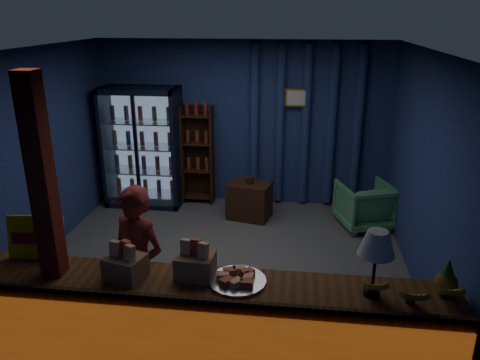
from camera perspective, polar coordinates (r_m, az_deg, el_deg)
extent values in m
plane|color=#515154|center=(5.94, -2.38, -10.34)|extent=(4.60, 4.60, 0.00)
plane|color=navy|center=(7.50, 0.28, 6.88)|extent=(4.60, 0.00, 4.60)
plane|color=navy|center=(3.43, -8.86, -9.79)|extent=(4.60, 0.00, 4.60)
plane|color=navy|center=(6.21, -24.00, 2.36)|extent=(0.00, 4.40, 4.40)
plane|color=navy|center=(5.51, 21.71, 0.60)|extent=(0.00, 4.40, 4.40)
plane|color=#472D19|center=(5.15, -2.80, 15.55)|extent=(4.60, 4.60, 0.00)
cube|color=brown|center=(4.13, -7.05, -17.75)|extent=(4.40, 0.55, 0.95)
cube|color=red|center=(3.91, -8.14, -20.29)|extent=(4.35, 0.02, 0.81)
cube|color=#3E1F13|center=(3.63, -8.45, -14.10)|extent=(4.40, 0.04, 0.04)
cube|color=maroon|center=(4.07, -22.13, -6.18)|extent=(0.16, 0.16, 2.60)
cube|color=black|center=(7.85, -11.14, 4.45)|extent=(1.20, 0.06, 1.90)
cube|color=black|center=(7.80, -15.73, 3.98)|extent=(0.06, 0.60, 1.90)
cube|color=black|center=(7.44, -7.59, 3.80)|extent=(0.06, 0.60, 1.90)
cube|color=black|center=(7.41, -12.25, 10.68)|extent=(1.20, 0.60, 0.08)
cube|color=black|center=(7.89, -11.30, -2.46)|extent=(1.20, 0.60, 0.08)
cube|color=#99B2D8|center=(7.80, -11.25, 4.35)|extent=(1.08, 0.02, 1.74)
cube|color=white|center=(7.35, -12.45, 3.30)|extent=(1.12, 0.02, 1.78)
cube|color=black|center=(7.33, -12.50, 3.26)|extent=(0.05, 0.05, 1.80)
cube|color=silver|center=(7.85, -11.36, -1.58)|extent=(1.08, 0.48, 0.02)
cylinder|color=#AC3518|center=(7.95, -14.51, -0.54)|extent=(0.07, 0.07, 0.22)
cylinder|color=#286F1B|center=(7.87, -12.98, -0.61)|extent=(0.07, 0.07, 0.22)
cylinder|color=olive|center=(7.80, -11.43, -0.69)|extent=(0.07, 0.07, 0.22)
cylinder|color=#1A1752|center=(7.73, -9.85, -0.77)|extent=(0.07, 0.07, 0.22)
cylinder|color=maroon|center=(7.67, -8.24, -0.84)|extent=(0.07, 0.07, 0.22)
cube|color=silver|center=(7.71, -11.56, 1.19)|extent=(1.08, 0.48, 0.02)
cylinder|color=#286F1B|center=(7.83, -14.75, 2.21)|extent=(0.07, 0.07, 0.22)
cylinder|color=olive|center=(7.75, -13.21, 2.16)|extent=(0.07, 0.07, 0.22)
cylinder|color=#1A1752|center=(7.67, -11.63, 2.11)|extent=(0.07, 0.07, 0.22)
cylinder|color=maroon|center=(7.60, -10.02, 2.06)|extent=(0.07, 0.07, 0.22)
cylinder|color=#AC3518|center=(7.54, -8.39, 2.00)|extent=(0.07, 0.07, 0.22)
cube|color=silver|center=(7.60, -11.77, 4.05)|extent=(1.08, 0.48, 0.02)
cylinder|color=olive|center=(7.72, -15.01, 5.04)|extent=(0.07, 0.07, 0.22)
cylinder|color=#1A1752|center=(7.64, -13.44, 5.02)|extent=(0.07, 0.07, 0.22)
cylinder|color=maroon|center=(7.56, -11.84, 5.00)|extent=(0.07, 0.07, 0.22)
cylinder|color=#AC3518|center=(7.49, -10.20, 4.97)|extent=(0.07, 0.07, 0.22)
cylinder|color=#286F1B|center=(7.43, -8.54, 4.94)|extent=(0.07, 0.07, 0.22)
cube|color=silver|center=(7.50, -11.98, 6.99)|extent=(1.08, 0.48, 0.02)
cylinder|color=#1A1752|center=(7.63, -15.28, 7.94)|extent=(0.07, 0.07, 0.22)
cylinder|color=maroon|center=(7.55, -13.68, 7.95)|extent=(0.07, 0.07, 0.22)
cylinder|color=#AC3518|center=(7.47, -12.05, 7.96)|extent=(0.07, 0.07, 0.22)
cylinder|color=#286F1B|center=(7.40, -10.39, 7.96)|extent=(0.07, 0.07, 0.22)
cylinder|color=olive|center=(7.34, -8.70, 7.95)|extent=(0.07, 0.07, 0.22)
cube|color=#3E1F13|center=(7.70, -4.96, 3.29)|extent=(0.50, 0.02, 1.60)
cube|color=#3E1F13|center=(7.63, -6.89, 3.06)|extent=(0.03, 0.28, 1.60)
cube|color=#3E1F13|center=(7.53, -3.41, 2.95)|extent=(0.03, 0.28, 1.60)
cube|color=#3E1F13|center=(7.81, -5.01, -1.92)|extent=(0.46, 0.26, 0.02)
cube|color=#3E1F13|center=(7.65, -5.11, 1.21)|extent=(0.46, 0.26, 0.02)
cube|color=#3E1F13|center=(7.52, -5.21, 4.47)|extent=(0.46, 0.26, 0.02)
cube|color=#3E1F13|center=(7.41, -5.32, 7.82)|extent=(0.46, 0.26, 0.02)
cylinder|color=navy|center=(7.42, 1.76, 6.73)|extent=(0.14, 0.14, 2.50)
cylinder|color=navy|center=(7.40, 4.87, 6.62)|extent=(0.14, 0.14, 2.50)
cylinder|color=navy|center=(7.39, 7.99, 6.49)|extent=(0.14, 0.14, 2.50)
cylinder|color=navy|center=(7.41, 11.10, 6.34)|extent=(0.14, 0.14, 2.50)
cylinder|color=navy|center=(7.45, 14.18, 6.17)|extent=(0.14, 0.14, 2.50)
cube|color=gold|center=(7.26, 6.96, 9.92)|extent=(0.36, 0.03, 0.28)
cube|color=silver|center=(7.24, 6.96, 9.89)|extent=(0.30, 0.01, 0.22)
imported|color=maroon|center=(4.47, -12.33, -10.29)|extent=(0.66, 0.54, 1.55)
imported|color=#52A468|center=(7.05, 14.98, -2.97)|extent=(0.91, 0.92, 0.67)
cube|color=#3E1F13|center=(7.11, 1.16, -2.51)|extent=(0.70, 0.57, 0.56)
cylinder|color=#3E1F13|center=(6.99, 1.18, 0.03)|extent=(0.11, 0.11, 0.11)
cube|color=#F3EE0C|center=(4.44, -23.61, -6.45)|extent=(0.49, 0.14, 0.39)
cube|color=red|center=(4.42, -23.74, -6.56)|extent=(0.41, 0.07, 0.10)
cube|color=#926746|center=(3.94, -13.79, -10.25)|extent=(0.36, 0.32, 0.19)
cube|color=orange|center=(3.91, -14.87, -7.98)|extent=(0.09, 0.07, 0.12)
cube|color=#B94222|center=(3.86, -13.99, -8.22)|extent=(0.09, 0.07, 0.12)
cube|color=orange|center=(3.82, -13.08, -8.46)|extent=(0.09, 0.07, 0.12)
cube|color=#926746|center=(3.86, -5.46, -10.35)|extent=(0.32, 0.27, 0.20)
cube|color=orange|center=(3.81, -6.64, -8.14)|extent=(0.08, 0.06, 0.12)
cube|color=#B94222|center=(3.78, -5.54, -8.25)|extent=(0.08, 0.06, 0.12)
cube|color=orange|center=(3.77, -4.42, -8.37)|extent=(0.08, 0.06, 0.12)
cylinder|color=silver|center=(3.81, -0.32, -12.20)|extent=(0.47, 0.47, 0.03)
cube|color=orange|center=(3.78, 1.08, -11.81)|extent=(0.10, 0.07, 0.05)
cube|color=#B94222|center=(3.84, 0.78, -11.28)|extent=(0.12, 0.12, 0.05)
cube|color=orange|center=(3.87, -0.14, -11.02)|extent=(0.07, 0.10, 0.05)
cube|color=#B94222|center=(3.85, -1.16, -11.16)|extent=(0.12, 0.12, 0.05)
cube|color=orange|center=(3.80, -1.71, -11.62)|extent=(0.10, 0.07, 0.05)
cube|color=#B94222|center=(3.74, -1.46, -12.16)|extent=(0.12, 0.12, 0.05)
cube|color=orange|center=(3.71, -0.51, -12.45)|extent=(0.07, 0.10, 0.05)
cube|color=#B94222|center=(3.73, 0.55, -12.30)|extent=(0.12, 0.12, 0.05)
cylinder|color=black|center=(3.79, 15.75, -13.09)|extent=(0.13, 0.13, 0.04)
cylinder|color=black|center=(3.69, 16.02, -10.59)|extent=(0.03, 0.03, 0.38)
cone|color=white|center=(3.58, 16.38, -7.37)|extent=(0.28, 0.28, 0.19)
sphere|color=olive|center=(3.94, 23.81, -11.47)|extent=(0.17, 0.17, 0.17)
cone|color=#27561D|center=(3.87, 24.11, -9.63)|extent=(0.10, 0.10, 0.14)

